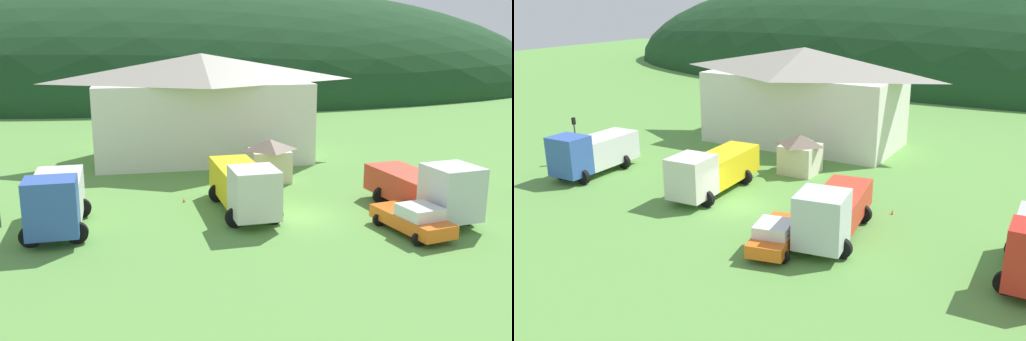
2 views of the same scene
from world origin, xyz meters
TOP-DOWN VIEW (x-y plane):
  - ground_plane at (0.00, 0.00)m, footprint 200.00×200.00m
  - forested_hill_backdrop at (0.00, 70.45)m, footprint 133.58×60.00m
  - depot_building at (-3.70, 16.29)m, footprint 18.12×9.01m
  - play_shed_cream at (0.08, 8.18)m, footprint 2.88×2.71m
  - box_truck_blue at (-13.30, 0.17)m, footprint 3.43×7.05m
  - flatbed_truck_yellow at (-3.07, 1.21)m, footprint 3.48×8.37m
  - tow_truck_silver at (6.96, -1.45)m, footprint 4.01×8.44m
  - service_pickup_orange at (4.89, -4.10)m, footprint 3.02×5.15m
  - traffic_cone_near_pickup at (8.82, 3.61)m, footprint 0.36×0.36m
  - traffic_cone_mid_row at (-6.32, 4.10)m, footprint 0.36×0.36m

SIDE VIEW (x-z plane):
  - ground_plane at x=0.00m, z-range 0.00..0.00m
  - forested_hill_backdrop at x=0.00m, z-range -18.00..18.00m
  - traffic_cone_near_pickup at x=8.82m, z-range -0.31..0.31m
  - traffic_cone_mid_row at x=-6.32m, z-range -0.25..0.25m
  - service_pickup_orange at x=4.89m, z-range 0.00..1.66m
  - play_shed_cream at x=0.08m, z-range 0.05..3.01m
  - tow_truck_silver at x=6.96m, z-range -0.05..3.36m
  - flatbed_truck_yellow at x=-3.07m, z-range 0.07..3.27m
  - box_truck_blue at x=-13.30m, z-range 0.05..3.44m
  - depot_building at x=-3.70m, z-range 0.13..8.69m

